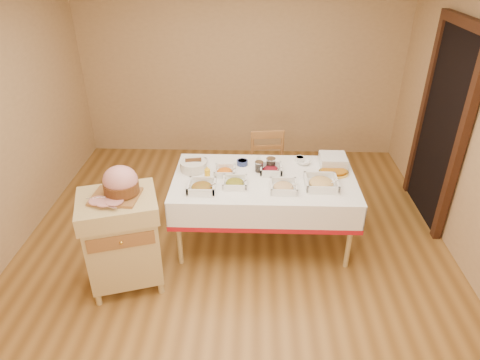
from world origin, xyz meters
name	(u,v)px	position (x,y,z in m)	size (l,w,h in m)	color
room_shell	(232,140)	(0.00, 0.00, 1.30)	(5.00, 5.00, 5.00)	brown
doorway	(443,124)	(2.20, 0.90, 1.11)	(0.09, 1.10, 2.20)	black
dining_table	(264,191)	(0.30, 0.30, 0.60)	(1.82, 1.02, 0.76)	tan
butcher_cart	(122,236)	(-0.97, -0.41, 0.53)	(0.79, 0.72, 0.94)	tan
dining_chair	(268,171)	(0.37, 0.97, 0.47)	(0.45, 0.44, 0.92)	#8F5D2F
ham_on_board	(120,184)	(-0.93, -0.37, 1.05)	(0.41, 0.40, 0.27)	#8F5D2F
serving_dish_a	(202,187)	(-0.30, 0.04, 0.80)	(0.27, 0.26, 0.12)	silver
serving_dish_b	(235,183)	(0.01, 0.14, 0.79)	(0.23, 0.23, 0.09)	silver
serving_dish_c	(284,187)	(0.48, 0.07, 0.79)	(0.25, 0.25, 0.10)	silver
serving_dish_d	(321,183)	(0.84, 0.15, 0.80)	(0.31, 0.31, 0.12)	silver
serving_dish_e	(225,171)	(-0.10, 0.36, 0.79)	(0.22, 0.21, 0.10)	silver
serving_dish_f	(271,169)	(0.37, 0.41, 0.79)	(0.23, 0.22, 0.11)	silver
small_bowl_left	(202,161)	(-0.35, 0.59, 0.79)	(0.11, 0.11, 0.05)	silver
small_bowl_mid	(242,162)	(0.07, 0.57, 0.79)	(0.12, 0.12, 0.05)	navy
small_bowl_right	(300,159)	(0.69, 0.67, 0.79)	(0.10, 0.10, 0.05)	silver
bowl_white_imported	(263,160)	(0.29, 0.65, 0.78)	(0.14, 0.14, 0.04)	silver
bowl_small_imported	(304,162)	(0.72, 0.61, 0.78)	(0.14, 0.14, 0.04)	silver
preserve_jar_left	(259,167)	(0.25, 0.43, 0.81)	(0.09, 0.09, 0.11)	silver
preserve_jar_right	(271,164)	(0.37, 0.48, 0.82)	(0.10, 0.10, 0.12)	silver
mustard_bottle	(207,175)	(-0.26, 0.19, 0.84)	(0.06, 0.06, 0.17)	yellow
bread_basket	(194,165)	(-0.42, 0.44, 0.81)	(0.27, 0.27, 0.12)	silver
plate_stack	(333,161)	(1.02, 0.58, 0.82)	(0.27, 0.27, 0.11)	silver
brass_platter	(334,172)	(1.00, 0.40, 0.78)	(0.30, 0.22, 0.04)	gold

